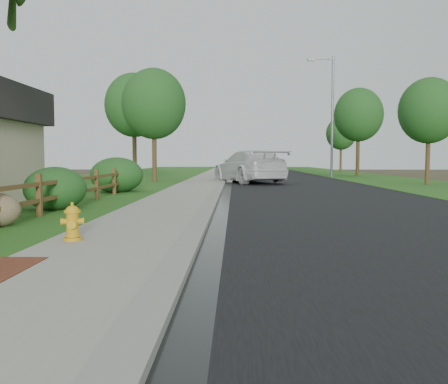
{
  "coord_description": "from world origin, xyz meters",
  "views": [
    {
      "loc": [
        1.18,
        -6.2,
        1.46
      ],
      "look_at": [
        0.95,
        3.61,
        0.78
      ],
      "focal_mm": 38.0,
      "sensor_mm": 36.0,
      "label": 1
    }
  ],
  "objects_px": {
    "ranch_fence": "(58,190)",
    "streetlight": "(330,109)",
    "white_suv": "(249,167)",
    "dark_car_mid": "(267,166)",
    "fire_hydrant": "(72,223)"
  },
  "relations": [
    {
      "from": "ranch_fence",
      "to": "streetlight",
      "type": "xyz_separation_m",
      "value": [
        12.13,
        24.49,
        4.67
      ]
    },
    {
      "from": "white_suv",
      "to": "streetlight",
      "type": "xyz_separation_m",
      "value": [
        6.53,
        8.31,
        4.29
      ]
    },
    {
      "from": "white_suv",
      "to": "streetlight",
      "type": "relative_size",
      "value": 0.72
    },
    {
      "from": "white_suv",
      "to": "dark_car_mid",
      "type": "height_order",
      "value": "white_suv"
    },
    {
      "from": "ranch_fence",
      "to": "dark_car_mid",
      "type": "height_order",
      "value": "dark_car_mid"
    },
    {
      "from": "fire_hydrant",
      "to": "streetlight",
      "type": "distance_m",
      "value": 31.36
    },
    {
      "from": "ranch_fence",
      "to": "white_suv",
      "type": "xyz_separation_m",
      "value": [
        5.6,
        16.18,
        0.37
      ]
    },
    {
      "from": "fire_hydrant",
      "to": "streetlight",
      "type": "relative_size",
      "value": 0.07
    },
    {
      "from": "fire_hydrant",
      "to": "dark_car_mid",
      "type": "height_order",
      "value": "dark_car_mid"
    },
    {
      "from": "fire_hydrant",
      "to": "white_suv",
      "type": "bearing_deg",
      "value": 80.43
    },
    {
      "from": "ranch_fence",
      "to": "dark_car_mid",
      "type": "distance_m",
      "value": 34.06
    },
    {
      "from": "white_suv",
      "to": "streetlight",
      "type": "bearing_deg",
      "value": -149.03
    },
    {
      "from": "fire_hydrant",
      "to": "dark_car_mid",
      "type": "xyz_separation_m",
      "value": [
        5.8,
        37.95,
        0.38
      ]
    },
    {
      "from": "fire_hydrant",
      "to": "ranch_fence",
      "type": "bearing_deg",
      "value": 113.19
    },
    {
      "from": "white_suv",
      "to": "streetlight",
      "type": "height_order",
      "value": "streetlight"
    }
  ]
}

